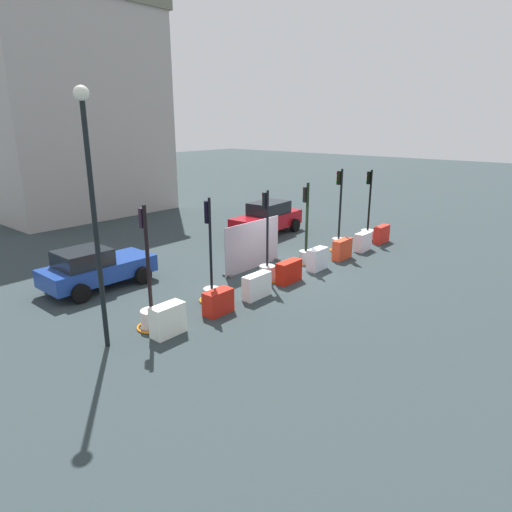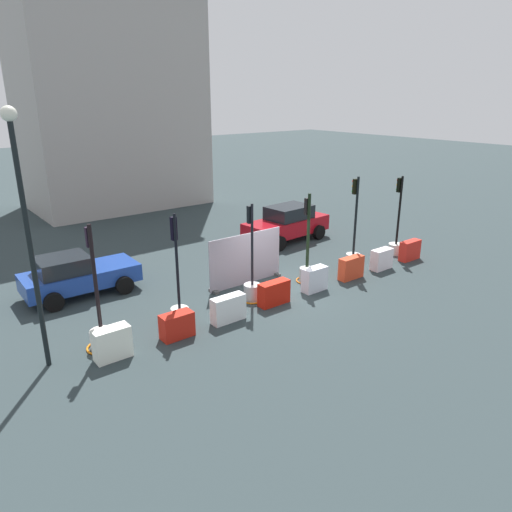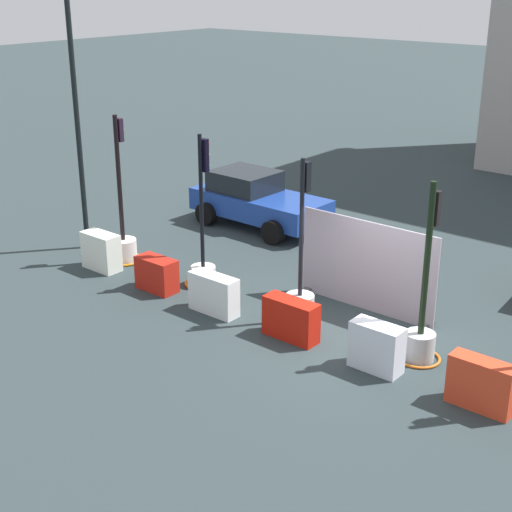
{
  "view_description": "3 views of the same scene",
  "coord_description": "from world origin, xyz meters",
  "px_view_note": "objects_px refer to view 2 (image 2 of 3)",
  "views": [
    {
      "loc": [
        -14.05,
        -10.33,
        5.85
      ],
      "look_at": [
        -2.3,
        -0.34,
        1.23
      ],
      "focal_mm": 31.72,
      "sensor_mm": 36.0,
      "label": 1
    },
    {
      "loc": [
        -10.72,
        -12.29,
        6.88
      ],
      "look_at": [
        -0.83,
        0.36,
        1.4
      ],
      "focal_mm": 33.4,
      "sensor_mm": 36.0,
      "label": 2
    },
    {
      "loc": [
        6.97,
        -11.49,
        6.82
      ],
      "look_at": [
        -2.46,
        -0.14,
        1.17
      ],
      "focal_mm": 52.58,
      "sensor_mm": 36.0,
      "label": 3
    }
  ],
  "objects_px": {
    "construction_barrier_0": "(112,343)",
    "street_lamp_post": "(25,214)",
    "construction_barrier_3": "(274,293)",
    "construction_barrier_5": "(351,268)",
    "car_blue_estate": "(77,275)",
    "construction_barrier_7": "(410,250)",
    "construction_barrier_2": "(228,309)",
    "traffic_light_4": "(353,252)",
    "construction_barrier_4": "(315,279)",
    "traffic_light_5": "(396,239)",
    "construction_barrier_6": "(382,259)",
    "traffic_light_2": "(252,285)",
    "traffic_light_0": "(101,330)",
    "construction_barrier_1": "(177,325)",
    "car_red_compact": "(287,223)",
    "traffic_light_3": "(307,265)",
    "traffic_light_1": "(179,304)"
  },
  "relations": [
    {
      "from": "construction_barrier_4",
      "to": "car_blue_estate",
      "type": "height_order",
      "value": "car_blue_estate"
    },
    {
      "from": "traffic_light_3",
      "to": "traffic_light_0",
      "type": "bearing_deg",
      "value": -179.01
    },
    {
      "from": "traffic_light_5",
      "to": "construction_barrier_6",
      "type": "height_order",
      "value": "traffic_light_5"
    },
    {
      "from": "construction_barrier_0",
      "to": "car_blue_estate",
      "type": "relative_size",
      "value": 0.25
    },
    {
      "from": "traffic_light_1",
      "to": "traffic_light_5",
      "type": "distance_m",
      "value": 11.02
    },
    {
      "from": "construction_barrier_7",
      "to": "traffic_light_3",
      "type": "bearing_deg",
      "value": 170.01
    },
    {
      "from": "car_red_compact",
      "to": "construction_barrier_2",
      "type": "bearing_deg",
      "value": -143.22
    },
    {
      "from": "construction_barrier_7",
      "to": "car_blue_estate",
      "type": "relative_size",
      "value": 0.27
    },
    {
      "from": "construction_barrier_0",
      "to": "street_lamp_post",
      "type": "bearing_deg",
      "value": 153.72
    },
    {
      "from": "traffic_light_0",
      "to": "traffic_light_5",
      "type": "bearing_deg",
      "value": 0.27
    },
    {
      "from": "traffic_light_0",
      "to": "construction_barrier_6",
      "type": "height_order",
      "value": "traffic_light_0"
    },
    {
      "from": "construction_barrier_0",
      "to": "car_blue_estate",
      "type": "height_order",
      "value": "car_blue_estate"
    },
    {
      "from": "traffic_light_5",
      "to": "traffic_light_1",
      "type": "bearing_deg",
      "value": 179.53
    },
    {
      "from": "traffic_light_1",
      "to": "construction_barrier_3",
      "type": "bearing_deg",
      "value": -15.3
    },
    {
      "from": "traffic_light_2",
      "to": "construction_barrier_6",
      "type": "xyz_separation_m",
      "value": [
        6.09,
        -0.84,
        -0.14
      ]
    },
    {
      "from": "traffic_light_2",
      "to": "construction_barrier_7",
      "type": "height_order",
      "value": "traffic_light_2"
    },
    {
      "from": "car_red_compact",
      "to": "car_blue_estate",
      "type": "distance_m",
      "value": 10.37
    },
    {
      "from": "traffic_light_4",
      "to": "construction_barrier_5",
      "type": "height_order",
      "value": "traffic_light_4"
    },
    {
      "from": "traffic_light_0",
      "to": "traffic_light_5",
      "type": "distance_m",
      "value": 13.61
    },
    {
      "from": "traffic_light_1",
      "to": "traffic_light_2",
      "type": "distance_m",
      "value": 2.84
    },
    {
      "from": "traffic_light_4",
      "to": "construction_barrier_4",
      "type": "relative_size",
      "value": 3.92
    },
    {
      "from": "traffic_light_1",
      "to": "construction_barrier_6",
      "type": "distance_m",
      "value": 8.98
    },
    {
      "from": "construction_barrier_3",
      "to": "traffic_light_4",
      "type": "bearing_deg",
      "value": 9.12
    },
    {
      "from": "construction_barrier_3",
      "to": "construction_barrier_6",
      "type": "height_order",
      "value": "construction_barrier_6"
    },
    {
      "from": "traffic_light_2",
      "to": "construction_barrier_2",
      "type": "xyz_separation_m",
      "value": [
        -1.62,
        -0.87,
        -0.14
      ]
    },
    {
      "from": "construction_barrier_1",
      "to": "car_red_compact",
      "type": "bearing_deg",
      "value": 30.67
    },
    {
      "from": "traffic_light_4",
      "to": "construction_barrier_0",
      "type": "bearing_deg",
      "value": -175.73
    },
    {
      "from": "construction_barrier_6",
      "to": "construction_barrier_3",
      "type": "bearing_deg",
      "value": 179.38
    },
    {
      "from": "traffic_light_0",
      "to": "traffic_light_5",
      "type": "xyz_separation_m",
      "value": [
        13.61,
        0.06,
        0.12
      ]
    },
    {
      "from": "traffic_light_2",
      "to": "construction_barrier_6",
      "type": "height_order",
      "value": "traffic_light_2"
    },
    {
      "from": "traffic_light_2",
      "to": "construction_barrier_5",
      "type": "xyz_separation_m",
      "value": [
        4.29,
        -0.78,
        -0.12
      ]
    },
    {
      "from": "construction_barrier_1",
      "to": "construction_barrier_5",
      "type": "distance_m",
      "value": 7.72
    },
    {
      "from": "construction_barrier_5",
      "to": "traffic_light_5",
      "type": "bearing_deg",
      "value": 11.38
    },
    {
      "from": "construction_barrier_3",
      "to": "car_blue_estate",
      "type": "relative_size",
      "value": 0.29
    },
    {
      "from": "construction_barrier_1",
      "to": "traffic_light_1",
      "type": "bearing_deg",
      "value": 56.71
    },
    {
      "from": "car_red_compact",
      "to": "car_blue_estate",
      "type": "height_order",
      "value": "car_red_compact"
    },
    {
      "from": "construction_barrier_3",
      "to": "construction_barrier_5",
      "type": "bearing_deg",
      "value": -0.05
    },
    {
      "from": "construction_barrier_0",
      "to": "car_blue_estate",
      "type": "distance_m",
      "value": 5.06
    },
    {
      "from": "traffic_light_1",
      "to": "construction_barrier_2",
      "type": "distance_m",
      "value": 1.56
    },
    {
      "from": "traffic_light_5",
      "to": "car_blue_estate",
      "type": "distance_m",
      "value": 13.52
    },
    {
      "from": "construction_barrier_2",
      "to": "construction_barrier_7",
      "type": "height_order",
      "value": "construction_barrier_7"
    },
    {
      "from": "street_lamp_post",
      "to": "traffic_light_3",
      "type": "bearing_deg",
      "value": 0.72
    },
    {
      "from": "traffic_light_5",
      "to": "construction_barrier_7",
      "type": "xyz_separation_m",
      "value": [
        -0.17,
        -0.86,
        -0.26
      ]
    },
    {
      "from": "traffic_light_4",
      "to": "car_blue_estate",
      "type": "relative_size",
      "value": 0.95
    },
    {
      "from": "traffic_light_3",
      "to": "construction_barrier_6",
      "type": "relative_size",
      "value": 3.52
    },
    {
      "from": "traffic_light_3",
      "to": "construction_barrier_4",
      "type": "xyz_separation_m",
      "value": [
        -0.43,
        -0.86,
        -0.21
      ]
    },
    {
      "from": "construction_barrier_1",
      "to": "construction_barrier_6",
      "type": "relative_size",
      "value": 1.01
    },
    {
      "from": "traffic_light_4",
      "to": "construction_barrier_4",
      "type": "distance_m",
      "value": 3.12
    },
    {
      "from": "construction_barrier_4",
      "to": "construction_barrier_6",
      "type": "height_order",
      "value": "construction_barrier_4"
    },
    {
      "from": "construction_barrier_6",
      "to": "car_red_compact",
      "type": "distance_m",
      "value": 5.48
    }
  ]
}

